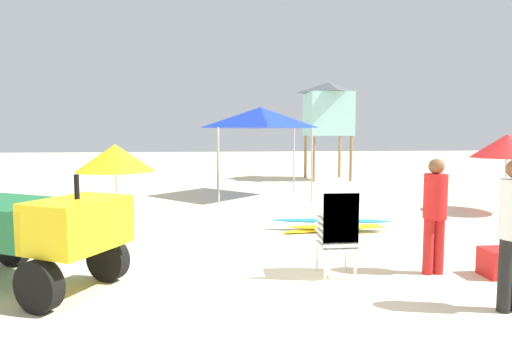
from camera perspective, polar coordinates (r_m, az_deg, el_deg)
ground at (r=5.82m, az=1.75°, el=-15.02°), size 80.00×80.00×0.00m
utility_cart at (r=6.24m, az=-28.03°, el=-6.75°), size 2.81×2.25×1.50m
stacked_plastic_chairs at (r=5.96m, az=10.98°, el=-7.16°), size 0.48×0.48×1.29m
surfboard_pile at (r=8.88m, az=10.39°, el=-7.22°), size 2.50×0.82×0.24m
lifeguard_near_right at (r=6.49m, az=22.88°, el=-4.71°), size 0.32×0.32×1.64m
popup_canopy at (r=13.35m, az=0.59°, el=7.10°), size 2.72×2.72×2.80m
lifeguard_tower at (r=18.49m, az=9.64°, el=8.15°), size 1.98×1.98×4.14m
beach_umbrella_left at (r=11.12m, az=-18.36°, el=1.63°), size 1.92×1.92×1.72m
beach_umbrella_mid at (r=12.29m, az=30.62°, el=2.86°), size 1.69×1.69×1.98m
cooler_box at (r=6.95m, az=30.04°, el=-10.65°), size 0.50×0.39×0.39m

